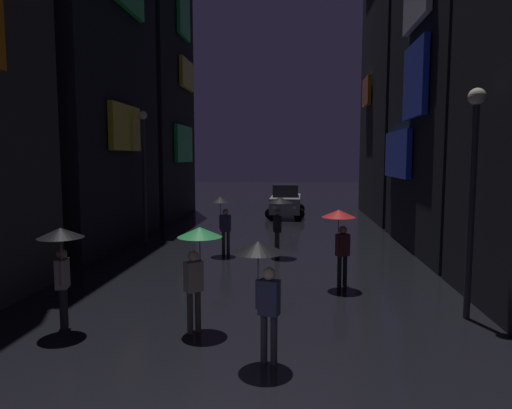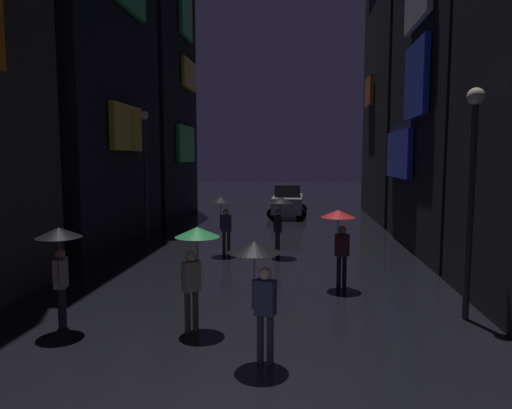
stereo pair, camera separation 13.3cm
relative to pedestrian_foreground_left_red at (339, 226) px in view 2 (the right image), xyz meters
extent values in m
cube|color=black|center=(-9.94, 5.58, 7.55)|extent=(4.00, 8.24, 18.43)
cube|color=yellow|center=(-7.79, 5.08, 2.98)|extent=(0.20, 2.83, 1.76)
cube|color=black|center=(-9.94, 14.10, 8.23)|extent=(4.00, 7.28, 19.80)
cube|color=#26E54C|center=(-7.79, 14.27, 2.62)|extent=(0.20, 3.50, 2.11)
cube|color=yellow|center=(-7.79, 15.29, 6.78)|extent=(0.20, 2.89, 1.71)
cube|color=#26E54C|center=(-7.79, 14.70, 10.13)|extent=(0.20, 2.41, 2.67)
cube|color=black|center=(5.06, 5.62, 4.44)|extent=(4.00, 8.31, 12.22)
cube|color=#264CF9|center=(2.91, 6.89, 1.97)|extent=(0.20, 3.99, 1.88)
cube|color=#264CF9|center=(2.91, 4.42, 4.50)|extent=(0.20, 2.71, 2.57)
cube|color=black|center=(5.06, 14.88, 9.76)|extent=(4.00, 8.83, 22.86)
cube|color=orange|center=(2.91, 15.74, 5.71)|extent=(0.20, 2.23, 1.63)
cylinder|color=black|center=(0.17, 0.13, -1.24)|extent=(0.12, 0.12, 0.85)
cylinder|color=black|center=(0.01, 0.04, -1.24)|extent=(0.12, 0.12, 0.85)
cube|color=#4C1E23|center=(0.09, 0.09, -0.52)|extent=(0.40, 0.36, 0.60)
sphere|color=#9E7051|center=(0.09, 0.09, -0.11)|extent=(0.22, 0.22, 0.22)
cylinder|color=#4C1E23|center=(-0.04, -0.04, -0.47)|extent=(0.09, 0.09, 0.50)
cylinder|color=slate|center=(-0.04, -0.04, -0.13)|extent=(0.02, 0.02, 0.77)
cone|color=red|center=(-0.04, -0.04, 0.35)|extent=(0.90, 0.90, 0.20)
cylinder|color=#2D2D38|center=(-1.53, -4.77, -1.24)|extent=(0.12, 0.12, 0.85)
cylinder|color=#2D2D38|center=(-1.70, -4.72, -1.24)|extent=(0.12, 0.12, 0.85)
cube|color=#333859|center=(-1.61, -4.74, -0.52)|extent=(0.39, 0.31, 0.60)
sphere|color=beige|center=(-1.61, -4.74, -0.11)|extent=(0.22, 0.22, 0.22)
cylinder|color=#333859|center=(-1.80, -4.74, -0.47)|extent=(0.09, 0.09, 0.50)
cylinder|color=slate|center=(-1.80, -4.74, -0.13)|extent=(0.02, 0.02, 0.77)
cone|color=black|center=(-1.80, -4.74, 0.35)|extent=(0.90, 0.90, 0.20)
cylinder|color=#38332D|center=(-1.87, 3.96, -1.24)|extent=(0.12, 0.12, 0.85)
cylinder|color=#38332D|center=(-1.82, 3.79, -1.24)|extent=(0.12, 0.12, 0.85)
cube|color=black|center=(-1.84, 3.88, -0.52)|extent=(0.32, 0.39, 0.60)
sphere|color=tan|center=(-1.84, 3.88, -0.11)|extent=(0.22, 0.22, 0.22)
cylinder|color=black|center=(-1.74, 3.72, -0.47)|extent=(0.09, 0.09, 0.50)
cylinder|color=slate|center=(-1.74, 3.72, -0.13)|extent=(0.02, 0.02, 0.77)
cone|color=black|center=(-1.74, 3.72, 0.35)|extent=(0.90, 0.90, 0.20)
cylinder|color=#38332D|center=(-3.26, -3.57, -1.24)|extent=(0.12, 0.12, 0.85)
cylinder|color=#38332D|center=(-3.12, -3.45, -1.24)|extent=(0.12, 0.12, 0.85)
cube|color=gray|center=(-3.19, -3.51, -0.52)|extent=(0.40, 0.39, 0.60)
sphere|color=tan|center=(-3.19, -3.51, -0.11)|extent=(0.22, 0.22, 0.22)
cylinder|color=gray|center=(-3.09, -3.35, -0.47)|extent=(0.09, 0.09, 0.50)
cylinder|color=slate|center=(-3.09, -3.35, -0.13)|extent=(0.02, 0.02, 0.77)
cone|color=green|center=(-3.09, -3.35, 0.35)|extent=(0.90, 0.90, 0.20)
cylinder|color=black|center=(-5.93, -3.43, -1.24)|extent=(0.12, 0.12, 0.85)
cylinder|color=black|center=(-5.89, -3.61, -1.24)|extent=(0.12, 0.12, 0.85)
cube|color=gray|center=(-5.91, -3.52, -0.52)|extent=(0.29, 0.38, 0.60)
sphere|color=#9E7051|center=(-5.91, -3.52, -0.11)|extent=(0.22, 0.22, 0.22)
cylinder|color=gray|center=(-5.82, -3.68, -0.47)|extent=(0.09, 0.09, 0.50)
cylinder|color=slate|center=(-5.82, -3.68, -0.13)|extent=(0.02, 0.02, 0.77)
cone|color=black|center=(-5.82, -3.68, 0.35)|extent=(0.90, 0.90, 0.20)
cylinder|color=#38332D|center=(-3.61, 3.82, -1.24)|extent=(0.12, 0.12, 0.85)
cylinder|color=#38332D|center=(-3.78, 3.84, -1.24)|extent=(0.12, 0.12, 0.85)
cube|color=#333859|center=(-3.69, 3.83, -0.52)|extent=(0.36, 0.26, 0.60)
sphere|color=beige|center=(-3.69, 3.83, -0.11)|extent=(0.22, 0.22, 0.22)
cylinder|color=#333859|center=(-3.88, 3.81, -0.47)|extent=(0.09, 0.09, 0.50)
cylinder|color=slate|center=(-3.88, 3.81, -0.13)|extent=(0.02, 0.02, 0.77)
cone|color=black|center=(-3.88, 3.81, 0.35)|extent=(0.90, 0.90, 0.20)
cube|color=#99999E|center=(-1.80, 14.82, -0.90)|extent=(1.77, 4.13, 0.90)
cube|color=black|center=(-1.80, 14.82, -0.10)|extent=(1.48, 1.87, 0.70)
cylinder|color=black|center=(-1.01, 13.47, -1.35)|extent=(0.64, 0.23, 0.64)
cylinder|color=black|center=(-2.63, 13.50, -1.35)|extent=(0.64, 0.23, 0.64)
cylinder|color=black|center=(-0.97, 16.13, -1.35)|extent=(0.64, 0.23, 0.64)
cylinder|color=black|center=(-2.58, 16.16, -1.35)|extent=(0.64, 0.23, 0.64)
cube|color=white|center=(-1.28, 12.74, -0.90)|extent=(0.20, 0.06, 0.14)
cube|color=white|center=(-2.38, 12.76, -0.90)|extent=(0.20, 0.06, 0.14)
cylinder|color=#2D2D33|center=(-7.44, 6.12, 0.85)|extent=(0.14, 0.14, 5.04)
sphere|color=#F9EFCC|center=(-7.44, 6.12, 3.55)|extent=(0.36, 0.36, 0.36)
cylinder|color=#2D2D33|center=(2.56, -2.17, 0.62)|extent=(0.14, 0.14, 4.59)
sphere|color=#F9EFCC|center=(2.56, -2.17, 3.10)|extent=(0.36, 0.36, 0.36)
camera|label=1|loc=(-1.17, -12.22, 1.83)|focal=32.00mm
camera|label=2|loc=(-1.04, -12.21, 1.83)|focal=32.00mm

